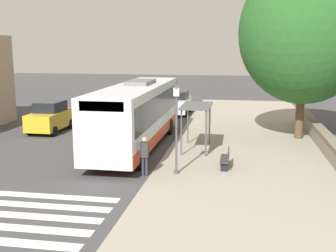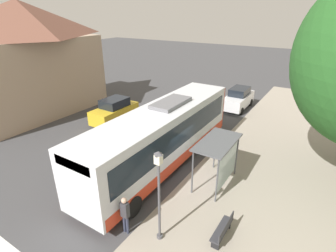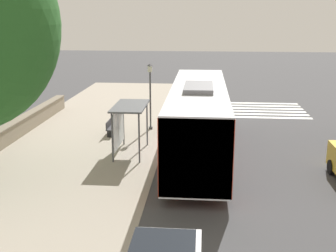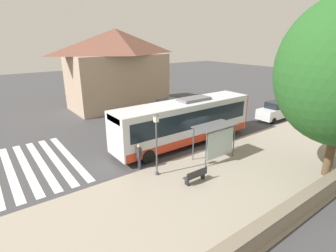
{
  "view_description": "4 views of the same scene",
  "coord_description": "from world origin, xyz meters",
  "px_view_note": "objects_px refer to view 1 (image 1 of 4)",
  "views": [
    {
      "loc": [
        -3.83,
        22.73,
        5.7
      ],
      "look_at": [
        0.02,
        0.23,
        1.33
      ],
      "focal_mm": 45.0,
      "sensor_mm": 36.0,
      "label": 1
    },
    {
      "loc": [
        -5.61,
        11.2,
        8.48
      ],
      "look_at": [
        1.37,
        0.09,
        2.68
      ],
      "focal_mm": 28.0,
      "sensor_mm": 36.0,
      "label": 2
    },
    {
      "loc": [
        2.09,
        -20.09,
        6.91
      ],
      "look_at": [
        0.23,
        1.46,
        1.1
      ],
      "focal_mm": 45.0,
      "sensor_mm": 36.0,
      "label": 3
    },
    {
      "loc": [
        -13.41,
        12.95,
        8.28
      ],
      "look_at": [
        0.07,
        2.92,
        2.61
      ],
      "focal_mm": 28.0,
      "sensor_mm": 36.0,
      "label": 4
    }
  ],
  "objects_px": {
    "street_lamp_near": "(176,122)",
    "shade_tree": "(305,32)",
    "pedestrian": "(145,153)",
    "parked_car_behind_bus": "(178,103)",
    "bench": "(226,158)",
    "parked_car_far_lane": "(50,117)",
    "bus_shelter": "(199,113)",
    "bus": "(137,114)"
  },
  "relations": [
    {
      "from": "bus",
      "to": "pedestrian",
      "type": "height_order",
      "value": "bus"
    },
    {
      "from": "bus",
      "to": "parked_car_behind_bus",
      "type": "relative_size",
      "value": 2.77
    },
    {
      "from": "bench",
      "to": "street_lamp_near",
      "type": "xyz_separation_m",
      "value": [
        2.16,
        1.33,
        1.92
      ]
    },
    {
      "from": "street_lamp_near",
      "to": "parked_car_behind_bus",
      "type": "xyz_separation_m",
      "value": [
        2.38,
        -16.82,
        -1.45
      ]
    },
    {
      "from": "bus",
      "to": "bench",
      "type": "relative_size",
      "value": 7.72
    },
    {
      "from": "bus_shelter",
      "to": "shade_tree",
      "type": "relative_size",
      "value": 0.29
    },
    {
      "from": "pedestrian",
      "to": "parked_car_far_lane",
      "type": "xyz_separation_m",
      "value": [
        8.43,
        -8.52,
        -0.06
      ]
    },
    {
      "from": "bench",
      "to": "parked_car_far_lane",
      "type": "height_order",
      "value": "parked_car_far_lane"
    },
    {
      "from": "street_lamp_near",
      "to": "bench",
      "type": "bearing_deg",
      "value": -148.28
    },
    {
      "from": "bus",
      "to": "parked_car_far_lane",
      "type": "height_order",
      "value": "bus"
    },
    {
      "from": "bus",
      "to": "bench",
      "type": "distance_m",
      "value": 6.35
    },
    {
      "from": "bench",
      "to": "shade_tree",
      "type": "height_order",
      "value": "shade_tree"
    },
    {
      "from": "bench",
      "to": "parked_car_far_lane",
      "type": "distance_m",
      "value": 13.7
    },
    {
      "from": "shade_tree",
      "to": "pedestrian",
      "type": "bearing_deg",
      "value": 49.55
    },
    {
      "from": "bench",
      "to": "parked_car_far_lane",
      "type": "relative_size",
      "value": 0.39
    },
    {
      "from": "pedestrian",
      "to": "street_lamp_near",
      "type": "bearing_deg",
      "value": -160.5
    },
    {
      "from": "shade_tree",
      "to": "bus_shelter",
      "type": "bearing_deg",
      "value": 34.19
    },
    {
      "from": "shade_tree",
      "to": "parked_car_far_lane",
      "type": "distance_m",
      "value": 17.1
    },
    {
      "from": "shade_tree",
      "to": "street_lamp_near",
      "type": "bearing_deg",
      "value": 53.38
    },
    {
      "from": "bus_shelter",
      "to": "parked_car_behind_bus",
      "type": "height_order",
      "value": "bus_shelter"
    },
    {
      "from": "bench",
      "to": "shade_tree",
      "type": "distance_m",
      "value": 10.35
    },
    {
      "from": "bus_shelter",
      "to": "pedestrian",
      "type": "xyz_separation_m",
      "value": [
        1.91,
        5.12,
        -1.02
      ]
    },
    {
      "from": "bench",
      "to": "parked_car_behind_bus",
      "type": "xyz_separation_m",
      "value": [
        4.54,
        -15.48,
        0.47
      ]
    },
    {
      "from": "bus",
      "to": "parked_car_far_lane",
      "type": "relative_size",
      "value": 3.04
    },
    {
      "from": "pedestrian",
      "to": "shade_tree",
      "type": "height_order",
      "value": "shade_tree"
    },
    {
      "from": "pedestrian",
      "to": "parked_car_behind_bus",
      "type": "distance_m",
      "value": 17.33
    },
    {
      "from": "pedestrian",
      "to": "shade_tree",
      "type": "xyz_separation_m",
      "value": [
        -7.76,
        -9.1,
        5.44
      ]
    },
    {
      "from": "street_lamp_near",
      "to": "parked_car_far_lane",
      "type": "relative_size",
      "value": 0.99
    },
    {
      "from": "pedestrian",
      "to": "shade_tree",
      "type": "distance_m",
      "value": 13.13
    },
    {
      "from": "parked_car_behind_bus",
      "to": "parked_car_far_lane",
      "type": "xyz_separation_m",
      "value": [
        7.4,
        8.78,
        0.04
      ]
    },
    {
      "from": "bus",
      "to": "shade_tree",
      "type": "bearing_deg",
      "value": -157.73
    },
    {
      "from": "bench",
      "to": "parked_car_behind_bus",
      "type": "height_order",
      "value": "parked_car_behind_bus"
    },
    {
      "from": "pedestrian",
      "to": "parked_car_behind_bus",
      "type": "height_order",
      "value": "parked_car_behind_bus"
    },
    {
      "from": "bench",
      "to": "shade_tree",
      "type": "bearing_deg",
      "value": -120.25
    },
    {
      "from": "street_lamp_near",
      "to": "shade_tree",
      "type": "height_order",
      "value": "shade_tree"
    },
    {
      "from": "street_lamp_near",
      "to": "shade_tree",
      "type": "bearing_deg",
      "value": -126.62
    },
    {
      "from": "bus_shelter",
      "to": "bench",
      "type": "xyz_separation_m",
      "value": [
        -1.6,
        3.31,
        -1.59
      ]
    },
    {
      "from": "shade_tree",
      "to": "parked_car_behind_bus",
      "type": "height_order",
      "value": "shade_tree"
    },
    {
      "from": "bus_shelter",
      "to": "parked_car_behind_bus",
      "type": "relative_size",
      "value": 0.7
    },
    {
      "from": "bus",
      "to": "bus_shelter",
      "type": "bearing_deg",
      "value": 177.86
    },
    {
      "from": "bus_shelter",
      "to": "bench",
      "type": "height_order",
      "value": "bus_shelter"
    },
    {
      "from": "parked_car_far_lane",
      "to": "pedestrian",
      "type": "bearing_deg",
      "value": 134.7
    }
  ]
}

